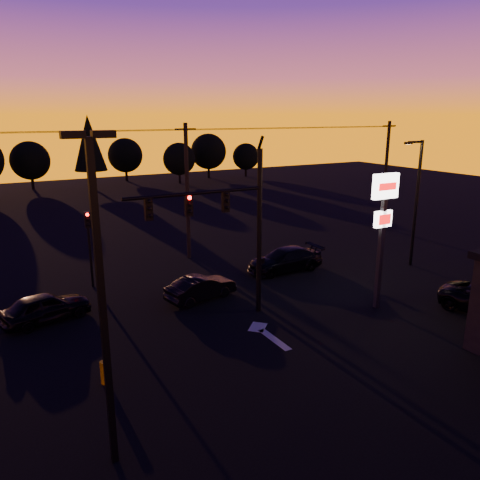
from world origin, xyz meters
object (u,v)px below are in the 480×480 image
object	(u,v)px
traffic_signal_mast	(230,218)
streetlight	(416,198)
bollard	(104,372)
car_mid	(201,288)
secondary_signal	(89,238)
car_left	(46,307)
parking_lot_light	(101,286)
pylon_sign	(383,213)
car_right	(285,260)

from	to	relation	value
traffic_signal_mast	streetlight	world-z (taller)	traffic_signal_mast
bollard	car_mid	world-z (taller)	car_mid
secondary_signal	car_left	size ratio (longest dim) A/B	1.05
traffic_signal_mast	car_left	xyz separation A→B (m)	(-7.83, 3.87, -4.23)
streetlight	car_mid	xyz separation A→B (m)	(-14.27, 1.30, -3.78)
traffic_signal_mast	car_mid	xyz separation A→B (m)	(-0.26, 2.81, -4.30)
parking_lot_light	streetlight	xyz separation A→B (m)	(21.41, 8.50, -0.85)
car_left	secondary_signal	bearing A→B (deg)	-53.17
traffic_signal_mast	pylon_sign	world-z (taller)	traffic_signal_mast
secondary_signal	streetlight	xyz separation A→B (m)	(18.91, -5.99, 1.56)
secondary_signal	pylon_sign	bearing A→B (deg)	-39.77
pylon_sign	car_left	world-z (taller)	pylon_sign
traffic_signal_mast	car_mid	bearing A→B (deg)	95.28
parking_lot_light	car_right	distance (m)	18.46
traffic_signal_mast	car_left	bearing A→B (deg)	153.71
car_mid	car_right	xyz separation A→B (m)	(6.53, 1.73, 0.08)
secondary_signal	streetlight	distance (m)	19.89
secondary_signal	car_left	xyz separation A→B (m)	(-2.93, -3.63, -2.16)
traffic_signal_mast	parking_lot_light	world-z (taller)	parking_lot_light
traffic_signal_mast	car_right	world-z (taller)	traffic_signal_mast
car_left	parking_lot_light	bearing A→B (deg)	167.99
streetlight	car_left	bearing A→B (deg)	173.83
traffic_signal_mast	pylon_sign	distance (m)	7.52
traffic_signal_mast	car_left	world-z (taller)	traffic_signal_mast
streetlight	secondary_signal	bearing A→B (deg)	162.44
streetlight	car_right	distance (m)	9.10
pylon_sign	car_mid	distance (m)	10.03
parking_lot_light	bollard	xyz separation A→B (m)	(0.71, 4.12, -4.83)
parking_lot_light	car_right	bearing A→B (deg)	40.16
traffic_signal_mast	bollard	bearing A→B (deg)	-156.77
pylon_sign	car_right	world-z (taller)	pylon_sign
streetlight	car_left	world-z (taller)	streetlight
parking_lot_light	pylon_sign	world-z (taller)	parking_lot_light
pylon_sign	bollard	xyz separation A→B (m)	(-13.79, -0.38, -4.47)
pylon_sign	secondary_signal	bearing A→B (deg)	140.23
bollard	car_right	world-z (taller)	car_right
bollard	secondary_signal	bearing A→B (deg)	80.20
bollard	car_left	world-z (taller)	car_left
traffic_signal_mast	secondary_signal	world-z (taller)	traffic_signal_mast
bollard	car_left	distance (m)	6.84
car_mid	parking_lot_light	bearing A→B (deg)	131.74
traffic_signal_mast	streetlight	bearing A→B (deg)	6.14
bollard	car_right	distance (m)	14.94
parking_lot_light	streetlight	distance (m)	23.05
car_left	pylon_sign	bearing A→B (deg)	-127.34
pylon_sign	streetlight	size ratio (longest dim) A/B	0.85
traffic_signal_mast	secondary_signal	xyz separation A→B (m)	(-4.90, 7.49, -2.07)
traffic_signal_mast	car_mid	world-z (taller)	traffic_signal_mast
secondary_signal	car_mid	xyz separation A→B (m)	(4.64, -4.68, -2.22)
pylon_sign	car_mid	bearing A→B (deg)	144.21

